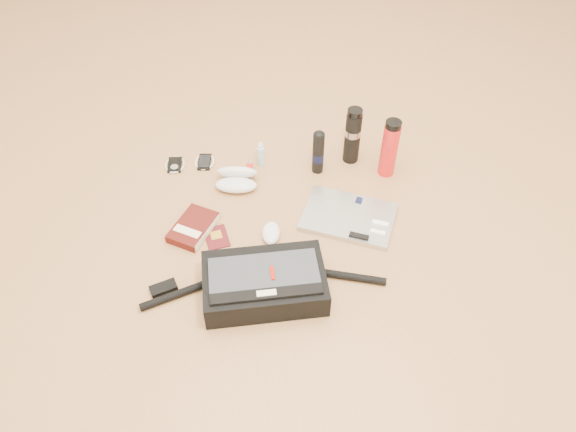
{
  "coord_description": "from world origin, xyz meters",
  "views": [
    {
      "loc": [
        0.03,
        -1.36,
        1.58
      ],
      "look_at": [
        0.04,
        0.08,
        0.06
      ],
      "focal_mm": 35.0,
      "sensor_mm": 36.0,
      "label": 1
    }
  ],
  "objects": [
    {
      "name": "messenger_bag",
      "position": [
        -0.04,
        -0.22,
        0.05
      ],
      "size": [
        0.84,
        0.3,
        0.12
      ],
      "rotation": [
        0.0,
        0.0,
        0.12
      ],
      "color": "black",
      "rests_on": "ground"
    },
    {
      "name": "laptop",
      "position": [
        0.27,
        0.12,
        0.01
      ],
      "size": [
        0.4,
        0.33,
        0.03
      ],
      "rotation": [
        0.0,
        0.0,
        -0.32
      ],
      "color": "#AFAFB1",
      "rests_on": "ground"
    },
    {
      "name": "spray_bottle",
      "position": [
        -0.07,
        0.44,
        0.05
      ],
      "size": [
        0.03,
        0.03,
        0.12
      ],
      "rotation": [
        0.0,
        0.0,
        0.17
      ],
      "color": "#9FCBDC",
      "rests_on": "ground"
    },
    {
      "name": "phone",
      "position": [
        -0.31,
        0.45,
        0.01
      ],
      "size": [
        0.08,
        0.1,
        0.01
      ],
      "rotation": [
        0.0,
        0.0,
        -0.01
      ],
      "color": "black",
      "rests_on": "ground"
    },
    {
      "name": "aerosol_can",
      "position": [
        0.17,
        0.4,
        0.1
      ],
      "size": [
        0.05,
        0.05,
        0.2
      ],
      "rotation": [
        0.0,
        0.0,
        0.1
      ],
      "color": "black",
      "rests_on": "ground"
    },
    {
      "name": "ground",
      "position": [
        0.0,
        0.0,
        0.0
      ],
      "size": [
        4.0,
        4.0,
        0.0
      ],
      "primitive_type": "plane",
      "color": "#A87546",
      "rests_on": "ground"
    },
    {
      "name": "inhaler",
      "position": [
        -0.12,
        0.4,
        0.01
      ],
      "size": [
        0.03,
        0.09,
        0.02
      ],
      "rotation": [
        0.0,
        0.0,
        -0.11
      ],
      "color": "red",
      "rests_on": "ground"
    },
    {
      "name": "sunglasses_case",
      "position": [
        -0.17,
        0.31,
        0.03
      ],
      "size": [
        0.18,
        0.15,
        0.1
      ],
      "rotation": [
        0.0,
        0.0,
        -0.05
      ],
      "color": "silver",
      "rests_on": "ground"
    },
    {
      "name": "ipod",
      "position": [
        -0.44,
        0.43,
        0.01
      ],
      "size": [
        0.09,
        0.1,
        0.01
      ],
      "rotation": [
        0.0,
        0.0,
        0.05
      ],
      "color": "black",
      "rests_on": "ground"
    },
    {
      "name": "thermos_red",
      "position": [
        0.45,
        0.39,
        0.13
      ],
      "size": [
        0.08,
        0.08,
        0.26
      ],
      "rotation": [
        0.0,
        0.0,
        -0.24
      ],
      "color": "red",
      "rests_on": "ground"
    },
    {
      "name": "passport",
      "position": [
        -0.23,
        0.03,
        0.0
      ],
      "size": [
        0.11,
        0.13,
        0.01
      ],
      "rotation": [
        0.0,
        0.0,
        0.29
      ],
      "color": "#4E1014",
      "rests_on": "ground"
    },
    {
      "name": "mouse",
      "position": [
        -0.02,
        0.03,
        0.02
      ],
      "size": [
        0.07,
        0.12,
        0.04
      ],
      "rotation": [
        0.0,
        0.0,
        -0.03
      ],
      "color": "silver",
      "rests_on": "ground"
    },
    {
      "name": "book",
      "position": [
        -0.31,
        0.06,
        0.02
      ],
      "size": [
        0.19,
        0.23,
        0.04
      ],
      "rotation": [
        0.0,
        0.0,
        -0.43
      ],
      "color": "#410E0A",
      "rests_on": "ground"
    },
    {
      "name": "thermos_black",
      "position": [
        0.31,
        0.47,
        0.13
      ],
      "size": [
        0.09,
        0.09,
        0.26
      ],
      "rotation": [
        0.0,
        0.0,
        0.37
      ],
      "color": "black",
      "rests_on": "ground"
    }
  ]
}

